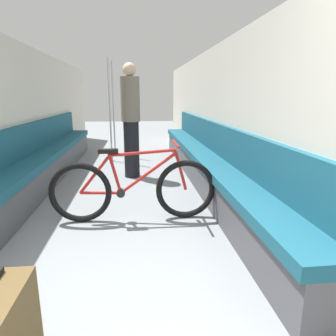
{
  "coord_description": "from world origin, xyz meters",
  "views": [
    {
      "loc": [
        0.18,
        -0.78,
        1.32
      ],
      "look_at": [
        0.62,
        3.24,
        0.33
      ],
      "focal_mm": 32.0,
      "sensor_mm": 36.0,
      "label": 1
    }
  ],
  "objects": [
    {
      "name": "wall_left",
      "position": [
        -1.45,
        3.67,
        1.03
      ],
      "size": [
        0.1,
        10.54,
        2.05
      ],
      "primitive_type": "cube",
      "color": "beige",
      "rests_on": "ground"
    },
    {
      "name": "bench_seat_row_right",
      "position": [
        1.22,
        3.58,
        0.32
      ],
      "size": [
        0.42,
        6.23,
        0.93
      ],
      "color": "#4C4C51",
      "rests_on": "ground"
    },
    {
      "name": "bicycle",
      "position": [
        0.14,
        2.28,
        0.34
      ],
      "size": [
        1.77,
        0.46,
        0.84
      ],
      "rotation": [
        0.0,
        0.0,
        0.09
      ],
      "color": "black",
      "rests_on": "ground"
    },
    {
      "name": "grab_pole_far",
      "position": [
        -0.32,
        5.34,
        0.99
      ],
      "size": [
        0.08,
        0.08,
        2.03
      ],
      "color": "gray",
      "rests_on": "ground"
    },
    {
      "name": "passenger_standing",
      "position": [
        0.11,
        4.08,
        0.94
      ],
      "size": [
        0.3,
        0.3,
        1.81
      ],
      "rotation": [
        0.0,
        0.0,
        1.56
      ],
      "color": "black",
      "rests_on": "ground"
    },
    {
      "name": "wall_right",
      "position": [
        1.45,
        3.67,
        1.03
      ],
      "size": [
        0.1,
        10.54,
        2.05
      ],
      "primitive_type": "cube",
      "color": "beige",
      "rests_on": "ground"
    },
    {
      "name": "bench_seat_row_left",
      "position": [
        -1.22,
        3.58,
        0.32
      ],
      "size": [
        0.42,
        6.23,
        0.93
      ],
      "color": "#4C4C51",
      "rests_on": "ground"
    },
    {
      "name": "grab_pole_near",
      "position": [
        -0.29,
        5.93,
        0.99
      ],
      "size": [
        0.08,
        0.08,
        2.03
      ],
      "color": "gray",
      "rests_on": "ground"
    }
  ]
}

